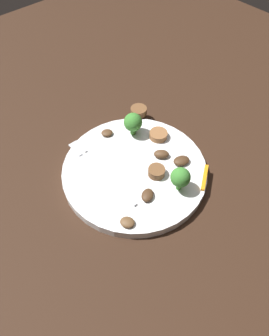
{
  "coord_description": "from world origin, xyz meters",
  "views": [
    {
      "loc": [
        -0.26,
        0.23,
        0.45
      ],
      "look_at": [
        0.0,
        0.0,
        0.02
      ],
      "focal_mm": 33.91,
      "sensor_mm": 36.0,
      "label": 1
    }
  ],
  "objects": [
    {
      "name": "mushroom_3",
      "position": [
        -0.06,
        0.02,
        0.02
      ],
      "size": [
        0.03,
        0.03,
        0.01
      ],
      "primitive_type": "ellipsoid",
      "rotation": [
        0.0,
        0.0,
        5.23
      ],
      "color": "#422B19",
      "rests_on": "plate"
    },
    {
      "name": "ground_plane",
      "position": [
        0.0,
        0.0,
        0.0
      ],
      "size": [
        1.4,
        1.4,
        0.0
      ],
      "primitive_type": "plane",
      "color": "black"
    },
    {
      "name": "mushroom_0",
      "position": [
        -0.07,
        0.08,
        0.02
      ],
      "size": [
        0.03,
        0.03,
        0.01
      ],
      "primitive_type": "ellipsoid",
      "rotation": [
        0.0,
        0.0,
        3.65
      ],
      "color": "brown",
      "rests_on": "plate"
    },
    {
      "name": "plate",
      "position": [
        0.0,
        0.0,
        0.01
      ],
      "size": [
        0.25,
        0.25,
        0.02
      ],
      "primitive_type": "cylinder",
      "color": "white",
      "rests_on": "ground_plane"
    },
    {
      "name": "mushroom_4",
      "position": [
        0.1,
        -0.02,
        0.02
      ],
      "size": [
        0.03,
        0.03,
        0.01
      ],
      "primitive_type": "ellipsoid",
      "rotation": [
        0.0,
        0.0,
        0.99
      ],
      "color": "#4C331E",
      "rests_on": "plate"
    },
    {
      "name": "sausage_slice_2",
      "position": [
        -0.04,
        -0.02,
        0.02
      ],
      "size": [
        0.04,
        0.04,
        0.01
      ],
      "primitive_type": "cylinder",
      "rotation": [
        0.0,
        0.0,
        0.4
      ],
      "color": "brown",
      "rests_on": "plate"
    },
    {
      "name": "mushroom_1",
      "position": [
        -0.01,
        -0.05,
        0.02
      ],
      "size": [
        0.03,
        0.03,
        0.01
      ],
      "primitive_type": "ellipsoid",
      "rotation": [
        0.0,
        0.0,
        0.81
      ],
      "color": "#4C331E",
      "rests_on": "plate"
    },
    {
      "name": "broccoli_floret_0",
      "position": [
        -0.08,
        -0.03,
        0.05
      ],
      "size": [
        0.03,
        0.03,
        0.05
      ],
      "color": "#408630",
      "rests_on": "plate"
    },
    {
      "name": "sausage_slice_1",
      "position": [
        0.1,
        -0.1,
        0.02
      ],
      "size": [
        0.04,
        0.04,
        0.01
      ],
      "primitive_type": "cylinder",
      "rotation": [
        0.0,
        0.0,
        0.45
      ],
      "color": "brown",
      "rests_on": "plate"
    },
    {
      "name": "fork",
      "position": [
        0.05,
        0.05,
        0.02
      ],
      "size": [
        0.18,
        0.02,
        0.0
      ],
      "rotation": [
        0.0,
        0.0,
        -0.02
      ],
      "color": "silver",
      "rests_on": "plate"
    },
    {
      "name": "sausage_slice_0",
      "position": [
        0.03,
        -0.08,
        0.02
      ],
      "size": [
        0.04,
        0.04,
        0.01
      ],
      "primitive_type": "cylinder",
      "rotation": [
        0.0,
        0.0,
        0.15
      ],
      "color": "brown",
      "rests_on": "plate"
    },
    {
      "name": "pepper_strip_0",
      "position": [
        -0.1,
        -0.07,
        0.02
      ],
      "size": [
        0.03,
        0.05,
        0.0
      ],
      "primitive_type": "cube",
      "rotation": [
        0.0,
        0.0,
        5.28
      ],
      "color": "orange",
      "rests_on": "plate"
    },
    {
      "name": "broccoli_floret_1",
      "position": [
        0.07,
        -0.06,
        0.05
      ],
      "size": [
        0.03,
        0.03,
        0.05
      ],
      "color": "#408630",
      "rests_on": "plate"
    },
    {
      "name": "mushroom_2",
      "position": [
        -0.05,
        -0.07,
        0.02
      ],
      "size": [
        0.03,
        0.04,
        0.01
      ],
      "primitive_type": "ellipsoid",
      "rotation": [
        0.0,
        0.0,
        4.34
      ],
      "color": "#422B19",
      "rests_on": "plate"
    }
  ]
}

